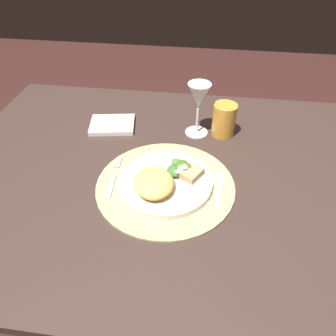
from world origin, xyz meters
The scene contains 12 objects.
ground_plane centered at (0.00, 0.00, 0.00)m, with size 6.00×6.00×0.00m, color #361B18.
dining_table centered at (0.00, 0.00, 0.62)m, with size 1.34×0.92×0.74m.
placemat centered at (-0.04, -0.06, 0.74)m, with size 0.36×0.36×0.01m, color tan.
dinner_plate centered at (-0.04, -0.06, 0.75)m, with size 0.24×0.24×0.02m, color silver.
pasta_serving centered at (-0.06, -0.10, 0.78)m, with size 0.12×0.10×0.04m, color #EDBF5E.
salad_greens centered at (-0.01, -0.02, 0.77)m, with size 0.08×0.08×0.03m.
bread_piece centered at (0.02, -0.04, 0.77)m, with size 0.06×0.05×0.02m, color tan.
fork centered at (-0.18, -0.06, 0.75)m, with size 0.02×0.16×0.00m.
spoon centered at (0.10, -0.04, 0.75)m, with size 0.03×0.13×0.01m.
napkin centered at (-0.25, 0.20, 0.74)m, with size 0.14×0.11×0.01m, color white.
wine_glass centered at (0.02, 0.20, 0.86)m, with size 0.07×0.07×0.17m.
amber_tumbler centered at (0.11, 0.20, 0.79)m, with size 0.07×0.07×0.10m, color gold.
Camera 1 is at (0.05, -0.66, 1.32)m, focal length 34.05 mm.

